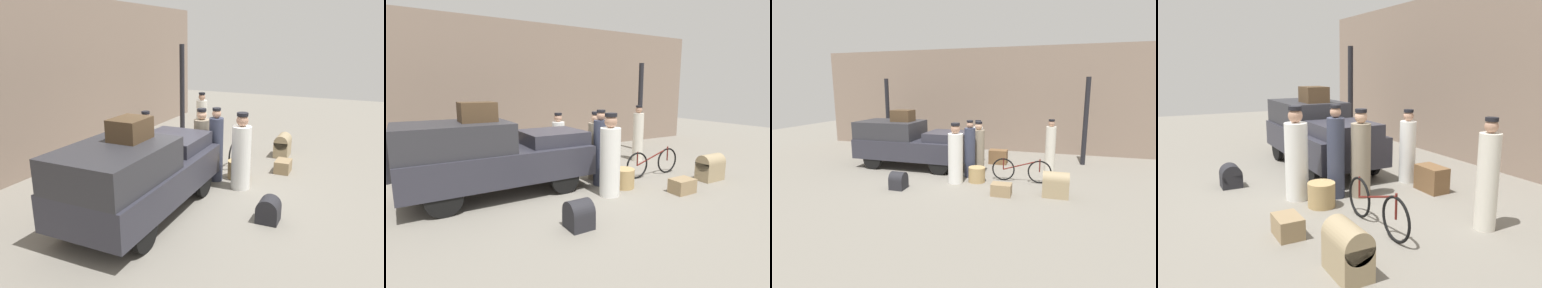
# 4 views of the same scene
# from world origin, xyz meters

# --- Properties ---
(ground_plane) EXTENTS (30.00, 30.00, 0.00)m
(ground_plane) POSITION_xyz_m (0.00, 0.00, 0.00)
(ground_plane) COLOR gray
(station_building_facade) EXTENTS (16.00, 0.15, 4.50)m
(station_building_facade) POSITION_xyz_m (0.00, 4.08, 2.25)
(station_building_facade) COLOR gray
(station_building_facade) RESTS_ON ground
(canopy_pillar_left) EXTENTS (0.17, 0.17, 3.17)m
(canopy_pillar_left) POSITION_xyz_m (-3.91, 2.38, 1.58)
(canopy_pillar_left) COLOR black
(canopy_pillar_left) RESTS_ON ground
(canopy_pillar_right) EXTENTS (0.17, 0.17, 3.17)m
(canopy_pillar_right) POSITION_xyz_m (4.13, 2.38, 1.58)
(canopy_pillar_right) COLOR black
(canopy_pillar_right) RESTS_ON ground
(truck) EXTENTS (3.98, 1.68, 1.62)m
(truck) POSITION_xyz_m (-1.87, 0.36, 0.89)
(truck) COLOR black
(truck) RESTS_ON ground
(bicycle) EXTENTS (1.76, 0.04, 0.74)m
(bicycle) POSITION_xyz_m (2.16, -0.37, 0.36)
(bicycle) COLOR black
(bicycle) RESTS_ON ground
(wicker_basket) EXTENTS (0.50, 0.50, 0.45)m
(wicker_basket) POSITION_xyz_m (0.88, -0.74, 0.22)
(wicker_basket) COLOR tan
(wicker_basket) RESTS_ON ground
(porter_carrying_trunk) EXTENTS (0.39, 0.39, 1.72)m
(porter_carrying_trunk) POSITION_xyz_m (0.71, 0.17, 0.79)
(porter_carrying_trunk) COLOR gray
(porter_carrying_trunk) RESTS_ON ground
(conductor_in_dark_uniform) EXTENTS (0.36, 0.36, 1.61)m
(conductor_in_dark_uniform) POSITION_xyz_m (0.34, 1.55, 0.73)
(conductor_in_dark_uniform) COLOR white
(conductor_in_dark_uniform) RESTS_ON ground
(porter_with_bicycle) EXTENTS (0.44, 0.44, 1.79)m
(porter_with_bicycle) POSITION_xyz_m (0.30, -0.99, 0.81)
(porter_with_bicycle) COLOR white
(porter_with_bicycle) RESTS_ON ground
(porter_lifting_near_truck) EXTENTS (0.33, 0.33, 1.76)m
(porter_lifting_near_truck) POSITION_xyz_m (2.96, 1.13, 0.81)
(porter_lifting_near_truck) COLOR silver
(porter_lifting_near_truck) RESTS_ON ground
(porter_standing_middle) EXTENTS (0.34, 0.34, 1.80)m
(porter_standing_middle) POSITION_xyz_m (0.54, -0.28, 0.84)
(porter_standing_middle) COLOR #33384C
(porter_standing_middle) RESTS_ON ground
(suitcase_small_leather) EXTENTS (0.66, 0.40, 0.52)m
(suitcase_small_leather) POSITION_xyz_m (1.11, 1.60, 0.26)
(suitcase_small_leather) COLOR brown
(suitcase_small_leather) RESTS_ON ground
(trunk_large_brown) EXTENTS (0.41, 0.42, 0.49)m
(trunk_large_brown) POSITION_xyz_m (-1.07, -1.98, 0.22)
(trunk_large_brown) COLOR #232328
(trunk_large_brown) RESTS_ON ground
(suitcase_tan_flat) EXTENTS (0.66, 0.41, 0.67)m
(suitcase_tan_flat) POSITION_xyz_m (3.15, -1.38, 0.34)
(suitcase_tan_flat) COLOR #9E8966
(suitcase_tan_flat) RESTS_ON ground
(trunk_wicker_pale) EXTENTS (0.52, 0.38, 0.32)m
(trunk_wicker_pale) POSITION_xyz_m (1.79, -1.68, 0.16)
(trunk_wicker_pale) COLOR #937A56
(trunk_wicker_pale) RESTS_ON ground
(trunk_on_truck_roof) EXTENTS (0.71, 0.58, 0.40)m
(trunk_on_truck_roof) POSITION_xyz_m (-2.11, 0.36, 1.82)
(trunk_on_truck_roof) COLOR #4C3823
(trunk_on_truck_roof) RESTS_ON truck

